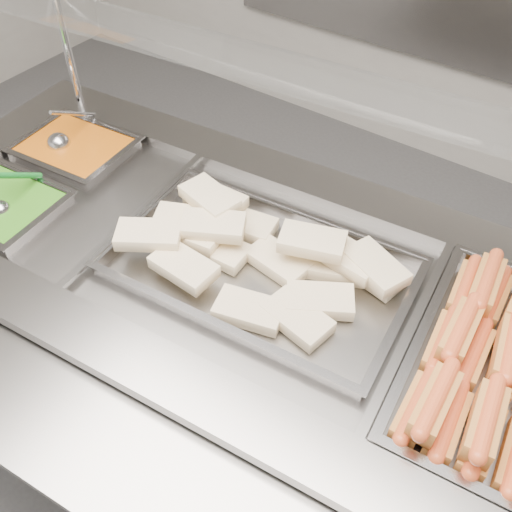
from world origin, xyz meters
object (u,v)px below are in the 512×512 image
Objects in this scene: steam_counter at (241,361)px; sneeze_guard at (286,74)px; ladle at (60,142)px; pan_hotdogs at (499,377)px; pan_wraps at (260,272)px; serving_spoon at (4,204)px.

steam_counter is 1.17× the size of sneeze_guard.
sneeze_guard is 8.54× the size of ladle.
steam_counter is at bearing -174.53° from pan_hotdogs.
steam_counter is 0.47m from pan_wraps.
serving_spoon is at bearing -162.01° from pan_wraps.
serving_spoon reaches higher than pan_hotdogs.
ladle is at bearing -167.21° from sneeze_guard.
pan_wraps is 0.76m from serving_spoon.
serving_spoon reaches higher than pan_wraps.
pan_hotdogs is 0.62m from pan_wraps.
pan_hotdogs is (0.68, 0.07, 0.45)m from steam_counter.
pan_hotdogs and pan_wraps have the same top height.
ladle is at bearing 179.77° from pan_hotdogs.
pan_hotdogs is at bearing 12.36° from serving_spoon.
sneeze_guard reaches higher than serving_spoon.
pan_hotdogs is at bearing 5.47° from pan_wraps.
sneeze_guard is 2.34× the size of pan_wraps.
sneeze_guard is at bearing 166.19° from pan_hotdogs.
steam_counter is 3.36× the size of pan_hotdogs.
pan_hotdogs is (0.71, -0.17, -0.45)m from sneeze_guard.
ladle is (-1.45, 0.01, 0.05)m from pan_hotdogs.
steam_counter is at bearing -5.33° from ladle.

